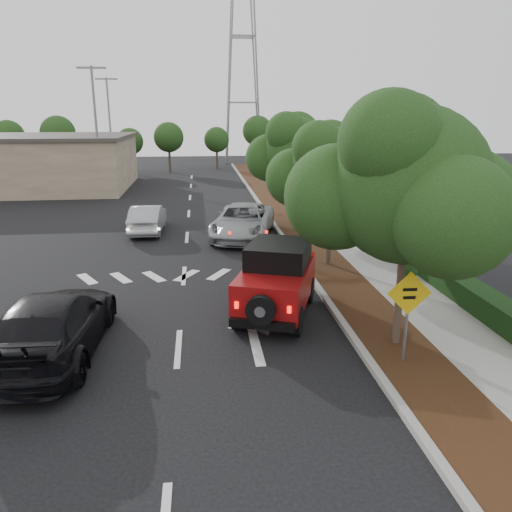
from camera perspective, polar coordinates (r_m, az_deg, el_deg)
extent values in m
plane|color=black|center=(13.20, -8.87, -10.38)|extent=(120.00, 120.00, 0.00)
cube|color=#9E9B93|center=(24.83, 2.78, 2.61)|extent=(0.20, 70.00, 0.15)
cube|color=black|center=(25.01, 5.04, 2.63)|extent=(1.80, 70.00, 0.12)
cube|color=gray|center=(25.45, 9.24, 2.71)|extent=(2.00, 70.00, 0.12)
cube|color=black|center=(25.79, 12.28, 3.50)|extent=(0.80, 70.00, 0.80)
cylinder|color=black|center=(16.29, 0.43, -3.40)|extent=(0.55, 0.87, 0.82)
cylinder|color=black|center=(16.03, 6.03, -3.82)|extent=(0.55, 0.87, 0.82)
cylinder|color=black|center=(13.95, -1.93, -6.83)|extent=(0.55, 0.87, 0.82)
cylinder|color=black|center=(13.65, 4.62, -7.41)|extent=(0.55, 0.87, 0.82)
cube|color=maroon|center=(14.76, 2.36, -3.19)|extent=(3.02, 4.19, 1.02)
cube|color=black|center=(14.79, 2.62, 0.27)|extent=(2.30, 2.54, 0.66)
cube|color=maroon|center=(16.13, 3.33, -1.82)|extent=(1.89, 1.55, 0.84)
cube|color=black|center=(13.12, 0.69, -7.87)|extent=(1.71, 0.77, 0.23)
cylinder|color=black|center=(12.81, 0.55, -6.23)|extent=(0.81, 0.48, 0.78)
cube|color=#FF190C|center=(13.16, -2.24, -5.64)|extent=(0.11, 0.07, 0.18)
cube|color=#FF190C|center=(12.88, 3.82, -6.15)|extent=(0.11, 0.07, 0.18)
imported|color=#9DA0A4|center=(24.16, -1.51, 3.98)|extent=(3.86, 6.14, 1.58)
imported|color=black|center=(13.39, -22.17, -7.24)|extent=(2.43, 5.64, 1.62)
imported|color=#A1A4A9|center=(25.82, -12.28, 4.19)|extent=(1.62, 4.28, 1.39)
imported|color=#B2B4BA|center=(39.96, -19.58, 7.71)|extent=(4.26, 2.44, 1.37)
cylinder|color=slate|center=(12.30, 16.82, -7.06)|extent=(0.07, 0.07, 2.06)
cube|color=#E9B70C|center=(12.03, 17.14, -4.10)|extent=(1.05, 0.06, 1.05)
cube|color=black|center=(11.98, 17.21, -3.69)|extent=(0.33, 0.02, 0.07)
cube|color=black|center=(12.05, 17.13, -4.57)|extent=(0.29, 0.02, 0.07)
cylinder|color=brown|center=(17.12, 16.76, -3.26)|extent=(0.53, 0.53, 0.52)
sphere|color=black|center=(16.97, 16.90, -1.68)|extent=(0.65, 0.65, 0.65)
imported|color=black|center=(16.95, 16.92, -1.44)|extent=(0.56, 0.48, 0.62)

